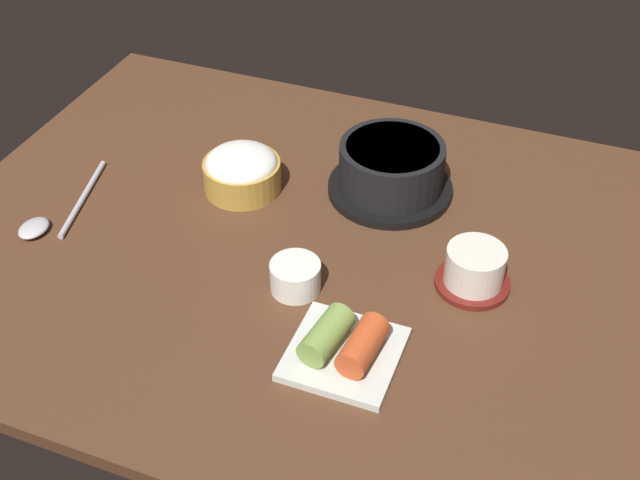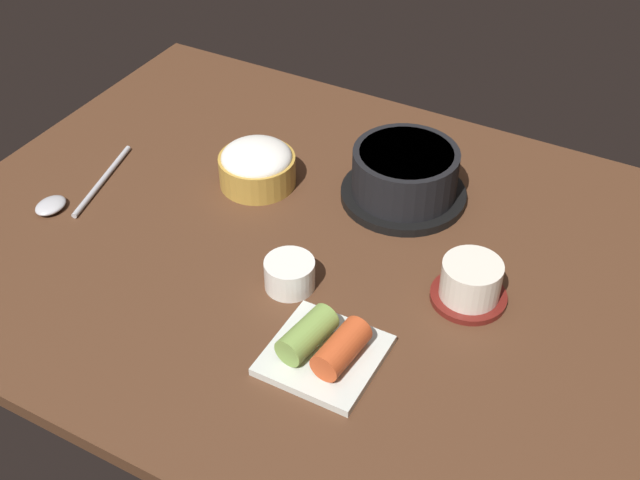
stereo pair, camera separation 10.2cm
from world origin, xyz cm
name	(u,v)px [view 1 (the left image)]	position (x,y,z in cm)	size (l,w,h in cm)	color
dining_table	(311,251)	(0.00, 0.00, 1.00)	(100.00, 76.00, 2.00)	#4C2D1C
stone_pot	(391,170)	(6.11, 14.74, 5.82)	(17.48, 17.48, 7.68)	black
rice_bowl	(242,170)	(-13.56, 8.05, 5.13)	(10.88, 10.88, 6.31)	#B78C38
tea_cup_with_saucer	(474,269)	(21.28, -0.07, 4.68)	(9.28, 9.28, 5.51)	maroon
banchan_cup_center	(295,276)	(1.22, -8.29, 4.05)	(6.22, 6.22, 3.84)	white
kimchi_plate	(344,346)	(10.53, -16.71, 3.73)	(12.17, 12.17, 4.50)	silver
spoon	(51,217)	(-34.50, -7.97, 2.61)	(6.26, 19.06, 1.35)	#B7B7BC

